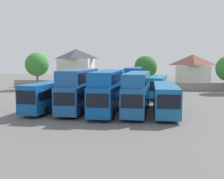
% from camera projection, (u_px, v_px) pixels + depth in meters
% --- Properties ---
extents(ground, '(140.00, 140.00, 0.00)m').
position_uv_depth(ground, '(128.00, 94.00, 49.92)').
color(ground, '#605E5B').
extents(depot_boundary_wall, '(56.00, 0.50, 1.80)m').
position_uv_depth(depot_boundary_wall, '(133.00, 86.00, 57.36)').
color(depot_boundary_wall, gray).
rests_on(depot_boundary_wall, ground).
extents(bus_1, '(3.03, 11.27, 3.54)m').
position_uv_depth(bus_1, '(51.00, 94.00, 33.35)').
color(bus_1, '#1252A1').
rests_on(bus_1, ground).
extents(bus_2, '(3.23, 12.08, 5.09)m').
position_uv_depth(bus_2, '(79.00, 87.00, 33.26)').
color(bus_2, '#1E539B').
rests_on(bus_2, ground).
extents(bus_3, '(3.16, 11.92, 4.98)m').
position_uv_depth(bus_3, '(107.00, 89.00, 31.89)').
color(bus_3, '#0D51A6').
rests_on(bus_3, ground).
extents(bus_4, '(2.67, 11.86, 4.81)m').
position_uv_depth(bus_4, '(137.00, 90.00, 31.72)').
color(bus_4, '#1B589C').
rests_on(bus_4, ground).
extents(bus_5, '(3.20, 11.67, 3.42)m').
position_uv_depth(bus_5, '(165.00, 97.00, 31.14)').
color(bus_5, '#185E9A').
rests_on(bus_5, ground).
extents(bus_6, '(2.69, 10.94, 3.36)m').
position_uv_depth(bus_6, '(97.00, 84.00, 48.70)').
color(bus_6, '#146098').
rests_on(bus_6, ground).
extents(bus_7, '(3.34, 11.44, 3.39)m').
position_uv_depth(bus_7, '(112.00, 84.00, 48.38)').
color(bus_7, '#1863A3').
rests_on(bus_7, ground).
extents(bus_8, '(2.75, 12.02, 5.02)m').
position_uv_depth(bus_8, '(134.00, 80.00, 47.26)').
color(bus_8, '#1356A5').
rests_on(bus_8, ground).
extents(bus_9, '(3.24, 11.70, 3.53)m').
position_uv_depth(bus_9, '(157.00, 85.00, 46.11)').
color(bus_9, '#156599').
rests_on(bus_9, ground).
extents(house_terrace_left, '(8.46, 6.67, 9.19)m').
position_uv_depth(house_terrace_left, '(76.00, 67.00, 67.86)').
color(house_terrace_left, silver).
rests_on(house_terrace_left, ground).
extents(house_terrace_centre, '(7.85, 6.69, 7.70)m').
position_uv_depth(house_terrace_centre, '(192.00, 71.00, 62.34)').
color(house_terrace_centre, silver).
rests_on(house_terrace_centre, ground).
extents(tree_left_of_lot, '(5.06, 5.06, 7.36)m').
position_uv_depth(tree_left_of_lot, '(146.00, 67.00, 58.88)').
color(tree_left_of_lot, brown).
rests_on(tree_left_of_lot, ground).
extents(tree_right_of_lot, '(5.10, 5.10, 7.98)m').
position_uv_depth(tree_right_of_lot, '(37.00, 65.00, 57.97)').
color(tree_right_of_lot, brown).
rests_on(tree_right_of_lot, ground).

